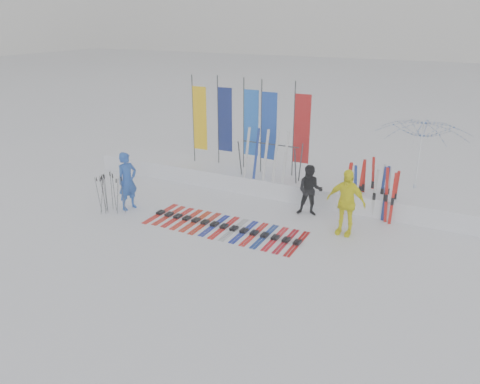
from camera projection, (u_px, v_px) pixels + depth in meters
The scene contains 11 objects.
ground at pixel (206, 244), 12.57m from camera, with size 120.00×120.00×0.00m, color white.
snow_bank at pixel (274, 183), 16.29m from camera, with size 14.00×1.60×0.60m, color white.
person_blue at pixel (128, 181), 14.59m from camera, with size 0.67×0.44×1.84m, color #1D4AAA.
person_black at pixel (310, 191), 14.16m from camera, with size 0.77×0.60×1.58m, color black.
person_yellow at pixel (346, 202), 12.86m from camera, with size 1.11×0.46×1.90m, color #FDF810.
tent_canopy at pixel (419, 159), 15.24m from camera, with size 2.99×3.05×2.74m, color white.
ski_row at pixel (224, 227), 13.53m from camera, with size 4.67×1.69×0.07m.
pole_cluster at pixel (108, 194), 14.46m from camera, with size 0.79×0.66×1.25m.
feather_flags at pixel (247, 123), 16.27m from camera, with size 4.48×0.29×3.20m.
ski_rack at pixel (270, 156), 15.58m from camera, with size 2.04×0.80×1.23m.
upright_skis at pixel (374, 190), 14.22m from camera, with size 1.58×1.16×1.70m.
Camera 1 is at (5.91, -9.62, 5.76)m, focal length 35.00 mm.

